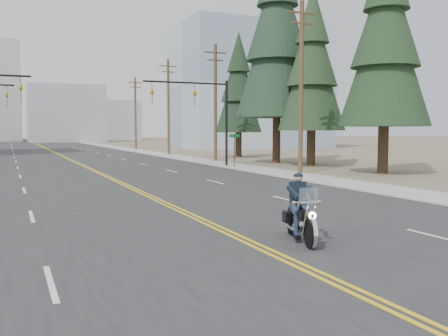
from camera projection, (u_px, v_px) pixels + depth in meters
The scene contains 18 objects.
ground_plane at pixel (407, 317), 7.81m from camera, with size 400.00×400.00×0.00m, color #776D56.
road at pixel (50, 151), 71.82m from camera, with size 20.00×200.00×0.01m, color #303033.
sidewalk_right at pixel (130, 149), 76.40m from camera, with size 3.00×200.00×0.01m, color #A5A5A0.
traffic_mast_right at pixel (204, 105), 40.27m from camera, with size 7.10×0.26×7.00m.
street_sign at pixel (234, 145), 39.41m from camera, with size 0.90×0.06×2.62m.
utility_pole_b at pixel (301, 85), 33.36m from camera, with size 2.20×0.30×11.50m.
utility_pole_c at pixel (215, 101), 47.10m from camera, with size 2.20×0.30×11.00m.
utility_pole_d at pixel (168, 105), 60.80m from camera, with size 2.20×0.30×11.50m.
utility_pole_e at pixel (136, 112), 76.36m from camera, with size 2.20×0.30×11.00m.
glass_building at pixel (250, 88), 83.79m from camera, with size 24.00×16.00×20.00m, color #9EB5CC.
haze_bldg_b at pixel (66, 114), 124.77m from camera, with size 18.00×14.00×14.00m, color #ADB2B7.
haze_bldg_c at pixel (207, 106), 123.63m from camera, with size 16.00×12.00×18.00m, color #B7BCC6.
haze_bldg_e at pixel (114, 120), 154.47m from camera, with size 14.00×14.00×12.00m, color #B7BCC6.
motorcyclist at pixel (301, 208), 13.05m from camera, with size 0.98×2.30×1.79m, color black, non-canonical shape.
conifer_near at pixel (386, 36), 33.02m from camera, with size 6.03×6.03×15.97m.
conifer_mid at pixel (312, 63), 40.26m from camera, with size 5.47×5.47×14.58m.
conifer_tall at pixel (277, 31), 43.94m from camera, with size 7.33×7.33×20.35m.
conifer_far at pixel (239, 85), 53.97m from camera, with size 5.06×5.06×13.55m.
Camera 1 is at (-5.68, -5.83, 2.92)m, focal length 40.00 mm.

